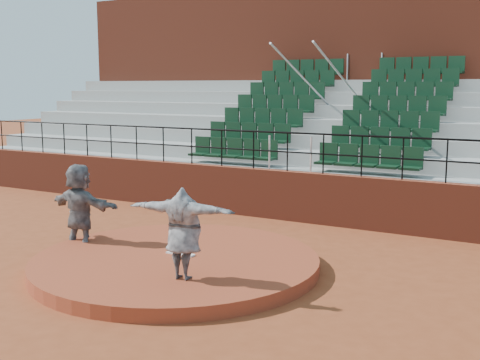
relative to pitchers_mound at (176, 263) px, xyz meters
The scene contains 9 objects.
ground 0.12m from the pitchers_mound, ahead, with size 90.00×90.00×0.00m, color brown.
pitchers_mound is the anchor object (origin of this frame).
pitching_rubber 0.21m from the pitchers_mound, 90.00° to the left, with size 0.60×0.15×0.03m, color white.
boundary_wall 5.03m from the pitchers_mound, 90.00° to the left, with size 24.00×0.30×1.30m, color maroon.
wall_railing 5.35m from the pitchers_mound, 90.00° to the left, with size 24.04×0.05×1.03m.
seating_deck 8.75m from the pitchers_mound, 90.00° to the left, with size 24.00×5.97×4.63m.
press_box_facade 13.06m from the pitchers_mound, 90.00° to the left, with size 24.00×3.00×7.10m, color maroon.
pitcher 1.64m from the pitchers_mound, 48.73° to the right, with size 1.94×0.53×1.58m, color black.
fielder 2.62m from the pitchers_mound, behind, with size 1.76×0.56×1.89m, color black.
Camera 1 is at (6.60, -9.13, 3.49)m, focal length 45.00 mm.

